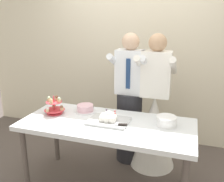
# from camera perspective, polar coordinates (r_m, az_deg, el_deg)

# --- Properties ---
(rear_wall) EXTENTS (5.20, 0.10, 2.90)m
(rear_wall) POSITION_cam_1_polar(r_m,az_deg,el_deg) (3.69, 5.92, 10.76)
(rear_wall) COLOR beige
(rear_wall) RESTS_ON ground_plane
(dessert_table) EXTENTS (1.80, 0.80, 0.78)m
(dessert_table) POSITION_cam_1_polar(r_m,az_deg,el_deg) (2.60, -1.22, -8.82)
(dessert_table) COLOR silver
(dessert_table) RESTS_ON ground_plane
(cupcake_stand) EXTENTS (0.23, 0.23, 0.21)m
(cupcake_stand) POSITION_cam_1_polar(r_m,az_deg,el_deg) (2.84, -13.30, -3.53)
(cupcake_stand) COLOR #D83F4C
(cupcake_stand) RESTS_ON dessert_table
(main_cake_tray) EXTENTS (0.43, 0.31, 0.13)m
(main_cake_tray) POSITION_cam_1_polar(r_m,az_deg,el_deg) (2.56, -0.75, -6.39)
(main_cake_tray) COLOR silver
(main_cake_tray) RESTS_ON dessert_table
(plate_stack) EXTENTS (0.21, 0.21, 0.10)m
(plate_stack) POSITION_cam_1_polar(r_m,az_deg,el_deg) (2.54, 12.63, -6.83)
(plate_stack) COLOR white
(plate_stack) RESTS_ON dessert_table
(round_cake) EXTENTS (0.24, 0.24, 0.08)m
(round_cake) POSITION_cam_1_polar(r_m,az_deg,el_deg) (2.86, -6.26, -4.06)
(round_cake) COLOR white
(round_cake) RESTS_ON dessert_table
(person_groom) EXTENTS (0.46, 0.49, 1.66)m
(person_groom) POSITION_cam_1_polar(r_m,az_deg,el_deg) (3.11, 4.07, -3.58)
(person_groom) COLOR #232328
(person_groom) RESTS_ON ground_plane
(person_bride) EXTENTS (0.56, 0.56, 1.66)m
(person_bride) POSITION_cam_1_polar(r_m,az_deg,el_deg) (3.09, 9.69, -7.19)
(person_bride) COLOR white
(person_bride) RESTS_ON ground_plane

